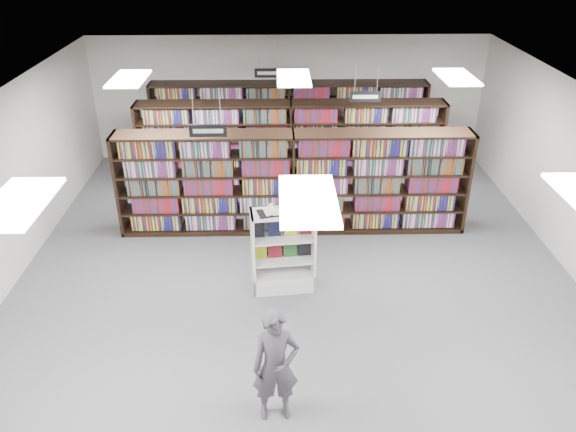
{
  "coord_description": "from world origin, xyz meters",
  "views": [
    {
      "loc": [
        -0.32,
        -8.21,
        5.77
      ],
      "look_at": [
        -0.14,
        0.5,
        1.1
      ],
      "focal_mm": 35.0,
      "sensor_mm": 36.0,
      "label": 1
    }
  ],
  "objects_px": {
    "bookshelf_row_near": "(293,183)",
    "endcap_display": "(283,262)",
    "open_book": "(274,211)",
    "shopper": "(276,366)"
  },
  "relations": [
    {
      "from": "bookshelf_row_near",
      "to": "endcap_display",
      "type": "xyz_separation_m",
      "value": [
        -0.24,
        -2.04,
        -0.56
      ]
    },
    {
      "from": "shopper",
      "to": "endcap_display",
      "type": "bearing_deg",
      "value": 81.09
    },
    {
      "from": "endcap_display",
      "to": "open_book",
      "type": "xyz_separation_m",
      "value": [
        -0.14,
        -0.06,
        1.03
      ]
    },
    {
      "from": "bookshelf_row_near",
      "to": "open_book",
      "type": "relative_size",
      "value": 11.59
    },
    {
      "from": "bookshelf_row_near",
      "to": "shopper",
      "type": "xyz_separation_m",
      "value": [
        -0.36,
        -4.94,
        -0.23
      ]
    },
    {
      "from": "bookshelf_row_near",
      "to": "open_book",
      "type": "distance_m",
      "value": 2.19
    },
    {
      "from": "open_book",
      "to": "shopper",
      "type": "xyz_separation_m",
      "value": [
        0.02,
        -2.83,
        -0.7
      ]
    },
    {
      "from": "open_book",
      "to": "endcap_display",
      "type": "bearing_deg",
      "value": 9.1
    },
    {
      "from": "bookshelf_row_near",
      "to": "endcap_display",
      "type": "distance_m",
      "value": 2.13
    },
    {
      "from": "endcap_display",
      "to": "shopper",
      "type": "distance_m",
      "value": 2.92
    }
  ]
}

